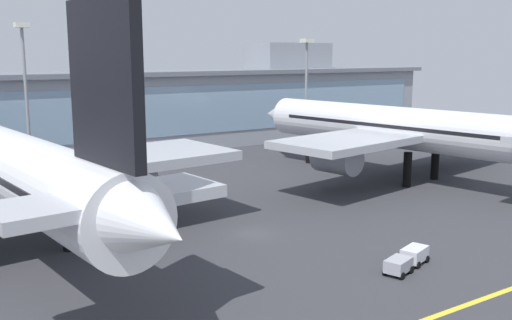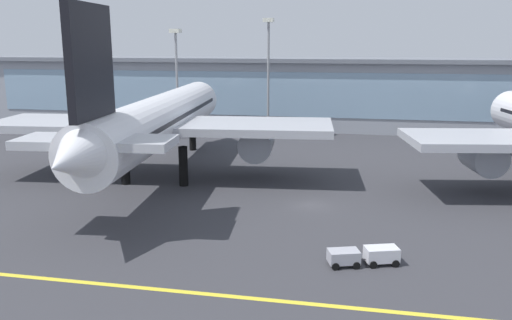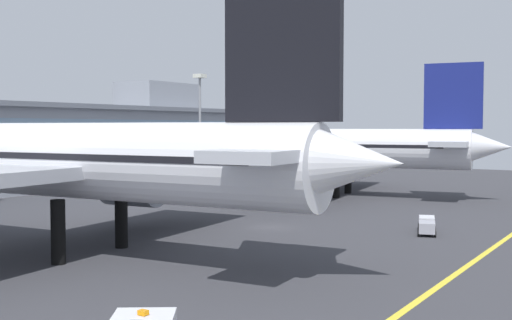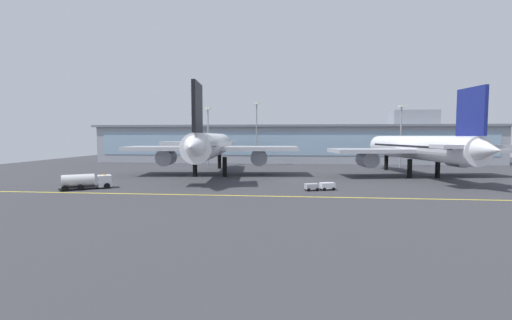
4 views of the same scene
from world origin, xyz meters
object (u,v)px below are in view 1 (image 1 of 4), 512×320
at_px(airliner_near_right, 403,129).
at_px(apron_light_mast_west, 306,76).
at_px(apron_light_mast_east, 25,76).
at_px(baggage_tug_near, 407,259).
at_px(airliner_near_left, 9,167).

bearing_deg(airliner_near_right, apron_light_mast_west, -18.21).
relative_size(airliner_near_right, apron_light_mast_east, 2.51).
bearing_deg(baggage_tug_near, airliner_near_right, 25.67).
bearing_deg(baggage_tug_near, apron_light_mast_west, 41.87).
bearing_deg(airliner_near_right, baggage_tug_near, 124.09).
height_order(airliner_near_left, apron_light_mast_east, apron_light_mast_east).
xyz_separation_m(airliner_near_left, apron_light_mast_east, (8.50, 31.18, 6.72)).
height_order(airliner_near_right, baggage_tug_near, airliner_near_right).
relative_size(airliner_near_right, baggage_tug_near, 9.30).
distance_m(airliner_near_right, baggage_tug_near, 35.92).
bearing_deg(apron_light_mast_west, airliner_near_right, -98.49).
bearing_deg(apron_light_mast_east, airliner_near_left, -105.25).
bearing_deg(baggage_tug_near, airliner_near_left, 120.44).
height_order(airliner_near_left, airliner_near_right, airliner_near_left).
xyz_separation_m(baggage_tug_near, apron_light_mast_east, (-17.31, 53.94, 13.46)).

